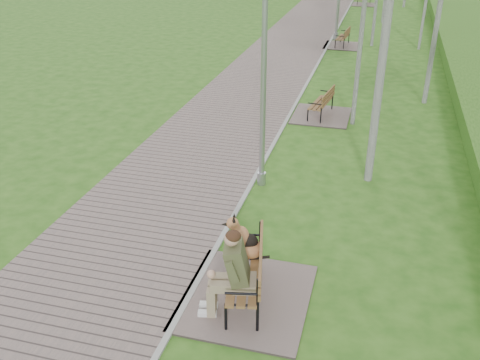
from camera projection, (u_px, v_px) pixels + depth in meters
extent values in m
plane|color=#275615|center=(253.00, 183.00, 12.68)|extent=(120.00, 120.00, 0.00)
cube|color=#73615D|center=(312.00, 18.00, 31.57)|extent=(3.50, 67.00, 0.04)
cube|color=#999993|center=(342.00, 20.00, 31.15)|extent=(0.10, 67.00, 0.05)
cube|color=#73615D|center=(246.00, 297.00, 8.91)|extent=(2.06, 2.29, 0.04)
cube|color=brown|center=(244.00, 273.00, 8.69)|extent=(0.86, 1.79, 0.05)
cube|color=brown|center=(261.00, 258.00, 8.54)|extent=(0.40, 1.69, 0.38)
cube|color=#73615D|center=(321.00, 116.00, 16.73)|extent=(1.73, 1.93, 0.04)
cube|color=brown|center=(320.00, 103.00, 16.55)|extent=(0.63, 1.49, 0.04)
cube|color=brown|center=(328.00, 96.00, 16.35)|extent=(0.24, 1.44, 0.32)
cube|color=#73615D|center=(343.00, 46.00, 25.26)|extent=(1.69, 1.88, 0.04)
cube|color=brown|center=(342.00, 37.00, 25.09)|extent=(0.55, 1.44, 0.04)
cube|color=brown|center=(348.00, 32.00, 24.91)|extent=(0.16, 1.40, 0.31)
cube|color=#73615D|center=(364.00, 5.00, 36.15)|extent=(1.58, 1.76, 0.04)
cylinder|color=#94969B|center=(262.00, 178.00, 12.55)|extent=(0.20, 0.20, 0.30)
cylinder|color=#94969B|center=(264.00, 80.00, 11.47)|extent=(0.12, 0.12, 5.06)
cylinder|color=#94969B|center=(336.00, 36.00, 26.41)|extent=(0.23, 0.23, 0.34)
cylinder|color=silver|center=(364.00, 4.00, 14.57)|extent=(0.17, 0.17, 6.97)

